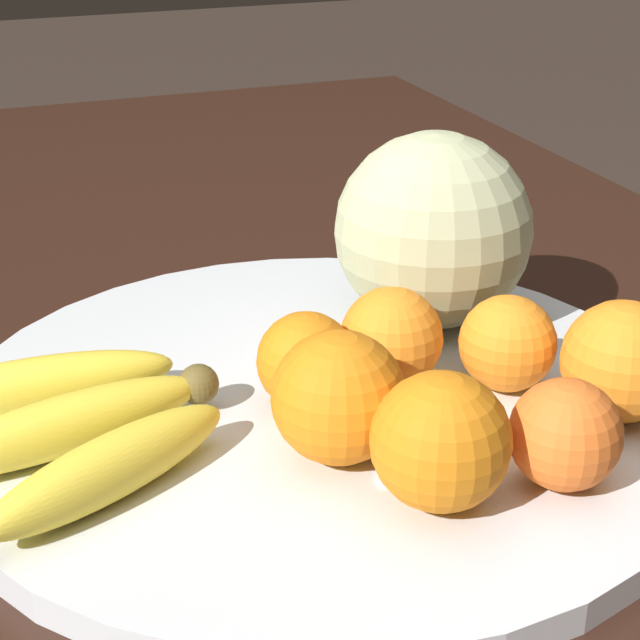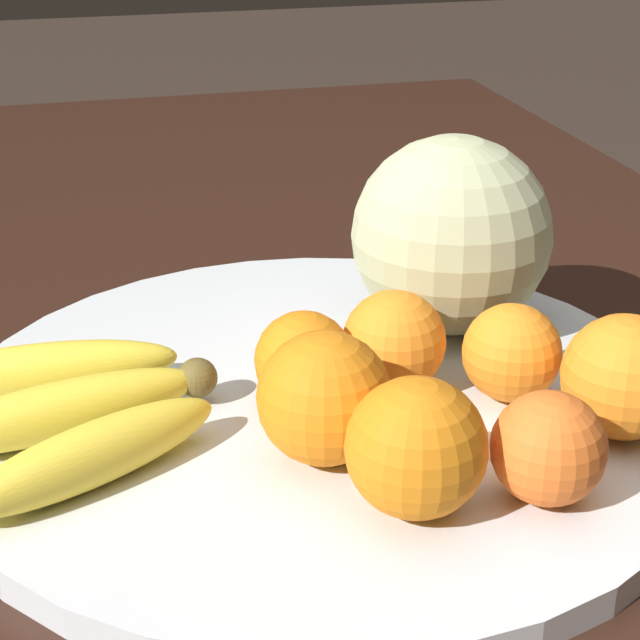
{
  "view_description": "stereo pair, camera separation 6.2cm",
  "coord_description": "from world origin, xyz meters",
  "px_view_note": "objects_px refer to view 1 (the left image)",
  "views": [
    {
      "loc": [
        -0.6,
        0.19,
        1.05
      ],
      "look_at": [
        -0.07,
        -0.01,
        0.79
      ],
      "focal_mm": 60.0,
      "sensor_mm": 36.0,
      "label": 1
    },
    {
      "loc": [
        -0.62,
        0.13,
        1.05
      ],
      "look_at": [
        -0.07,
        -0.01,
        0.79
      ],
      "focal_mm": 60.0,
      "sensor_mm": 36.0,
      "label": 2
    }
  ],
  "objects_px": {
    "orange_back_right": "(508,343)",
    "produce_tag": "(414,439)",
    "melon": "(434,231)",
    "orange_front_left": "(391,338)",
    "kitchen_table": "(274,480)",
    "banana_bunch": "(70,422)",
    "orange_mid_center": "(339,397)",
    "orange_side_extra": "(306,361)",
    "orange_front_right": "(623,361)",
    "fruit_bowl": "(320,406)",
    "orange_top_small": "(565,434)",
    "orange_back_left": "(441,441)"
  },
  "relations": [
    {
      "from": "orange_back_right",
      "to": "melon",
      "type": "bearing_deg",
      "value": 0.5
    },
    {
      "from": "orange_front_right",
      "to": "orange_mid_center",
      "type": "relative_size",
      "value": 0.97
    },
    {
      "from": "orange_top_small",
      "to": "produce_tag",
      "type": "relative_size",
      "value": 0.6
    },
    {
      "from": "orange_front_right",
      "to": "orange_mid_center",
      "type": "xyz_separation_m",
      "value": [
        0.02,
        0.17,
        0.0
      ]
    },
    {
      "from": "orange_back_left",
      "to": "orange_front_left",
      "type": "bearing_deg",
      "value": -13.29
    },
    {
      "from": "banana_bunch",
      "to": "orange_side_extra",
      "type": "distance_m",
      "value": 0.14
    },
    {
      "from": "orange_back_right",
      "to": "kitchen_table",
      "type": "bearing_deg",
      "value": 48.51
    },
    {
      "from": "orange_front_left",
      "to": "orange_side_extra",
      "type": "xyz_separation_m",
      "value": [
        -0.01,
        0.06,
        -0.0
      ]
    },
    {
      "from": "banana_bunch",
      "to": "orange_back_right",
      "type": "relative_size",
      "value": 3.13
    },
    {
      "from": "fruit_bowl",
      "to": "produce_tag",
      "type": "distance_m",
      "value": 0.08
    },
    {
      "from": "orange_top_small",
      "to": "orange_side_extra",
      "type": "bearing_deg",
      "value": 37.48
    },
    {
      "from": "fruit_bowl",
      "to": "orange_back_right",
      "type": "relative_size",
      "value": 7.57
    },
    {
      "from": "kitchen_table",
      "to": "banana_bunch",
      "type": "distance_m",
      "value": 0.2
    },
    {
      "from": "banana_bunch",
      "to": "orange_top_small",
      "type": "distance_m",
      "value": 0.26
    },
    {
      "from": "orange_front_right",
      "to": "orange_mid_center",
      "type": "height_order",
      "value": "orange_mid_center"
    },
    {
      "from": "orange_front_right",
      "to": "orange_top_small",
      "type": "bearing_deg",
      "value": 125.55
    },
    {
      "from": "kitchen_table",
      "to": "orange_back_left",
      "type": "relative_size",
      "value": 22.43
    },
    {
      "from": "fruit_bowl",
      "to": "orange_back_right",
      "type": "xyz_separation_m",
      "value": [
        -0.03,
        -0.11,
        0.04
      ]
    },
    {
      "from": "banana_bunch",
      "to": "orange_top_small",
      "type": "bearing_deg",
      "value": 138.15
    },
    {
      "from": "orange_front_left",
      "to": "orange_back_right",
      "type": "height_order",
      "value": "orange_front_left"
    },
    {
      "from": "orange_back_right",
      "to": "produce_tag",
      "type": "bearing_deg",
      "value": 115.97
    },
    {
      "from": "melon",
      "to": "orange_front_left",
      "type": "distance_m",
      "value": 0.1
    },
    {
      "from": "melon",
      "to": "banana_bunch",
      "type": "distance_m",
      "value": 0.27
    },
    {
      "from": "kitchen_table",
      "to": "orange_mid_center",
      "type": "bearing_deg",
      "value": 176.6
    },
    {
      "from": "orange_side_extra",
      "to": "orange_front_right",
      "type": "bearing_deg",
      "value": -114.68
    },
    {
      "from": "orange_front_right",
      "to": "kitchen_table",
      "type": "bearing_deg",
      "value": 45.54
    },
    {
      "from": "orange_mid_center",
      "to": "orange_back_left",
      "type": "relative_size",
      "value": 1.02
    },
    {
      "from": "fruit_bowl",
      "to": "orange_side_extra",
      "type": "relative_size",
      "value": 7.65
    },
    {
      "from": "kitchen_table",
      "to": "orange_front_left",
      "type": "distance_m",
      "value": 0.16
    },
    {
      "from": "kitchen_table",
      "to": "melon",
      "type": "height_order",
      "value": "melon"
    },
    {
      "from": "kitchen_table",
      "to": "banana_bunch",
      "type": "xyz_separation_m",
      "value": [
        -0.08,
        0.14,
        0.12
      ]
    },
    {
      "from": "orange_mid_center",
      "to": "orange_top_small",
      "type": "height_order",
      "value": "orange_mid_center"
    },
    {
      "from": "orange_top_small",
      "to": "orange_side_extra",
      "type": "height_order",
      "value": "same"
    },
    {
      "from": "banana_bunch",
      "to": "orange_front_right",
      "type": "relative_size",
      "value": 2.61
    },
    {
      "from": "fruit_bowl",
      "to": "orange_back_left",
      "type": "bearing_deg",
      "value": -172.6
    },
    {
      "from": "kitchen_table",
      "to": "produce_tag",
      "type": "bearing_deg",
      "value": -165.3
    },
    {
      "from": "kitchen_table",
      "to": "banana_bunch",
      "type": "height_order",
      "value": "banana_bunch"
    },
    {
      "from": "banana_bunch",
      "to": "orange_front_left",
      "type": "distance_m",
      "value": 0.2
    },
    {
      "from": "orange_back_right",
      "to": "produce_tag",
      "type": "height_order",
      "value": "orange_back_right"
    },
    {
      "from": "melon",
      "to": "kitchen_table",
      "type": "bearing_deg",
      "value": 89.29
    },
    {
      "from": "melon",
      "to": "produce_tag",
      "type": "relative_size",
      "value": 1.35
    },
    {
      "from": "orange_front_left",
      "to": "orange_back_left",
      "type": "xyz_separation_m",
      "value": [
        -0.12,
        0.03,
        0.0
      ]
    },
    {
      "from": "orange_back_right",
      "to": "produce_tag",
      "type": "xyz_separation_m",
      "value": [
        -0.04,
        0.08,
        -0.03
      ]
    },
    {
      "from": "melon",
      "to": "banana_bunch",
      "type": "relative_size",
      "value": 0.72
    },
    {
      "from": "kitchen_table",
      "to": "orange_top_small",
      "type": "height_order",
      "value": "orange_top_small"
    },
    {
      "from": "melon",
      "to": "orange_back_left",
      "type": "distance_m",
      "value": 0.22
    },
    {
      "from": "orange_front_right",
      "to": "produce_tag",
      "type": "bearing_deg",
      "value": 82.88
    },
    {
      "from": "orange_front_left",
      "to": "orange_mid_center",
      "type": "height_order",
      "value": "orange_mid_center"
    },
    {
      "from": "orange_mid_center",
      "to": "kitchen_table",
      "type": "bearing_deg",
      "value": -3.4
    },
    {
      "from": "orange_front_right",
      "to": "orange_side_extra",
      "type": "xyz_separation_m",
      "value": [
        0.08,
        0.16,
        -0.01
      ]
    }
  ]
}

